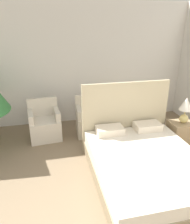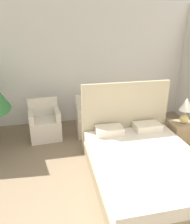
% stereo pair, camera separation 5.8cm
% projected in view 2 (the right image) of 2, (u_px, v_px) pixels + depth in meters
% --- Properties ---
extents(wall_back, '(10.00, 0.06, 2.90)m').
position_uv_depth(wall_back, '(74.00, 65.00, 5.32)').
color(wall_back, silver).
rests_on(wall_back, ground_plane).
extents(bed, '(1.74, 2.18, 1.38)m').
position_uv_depth(bed, '(144.00, 163.00, 3.59)').
color(bed, '#8C7A5B').
rests_on(bed, ground_plane).
extents(armchair_near_window_left, '(0.70, 0.63, 0.87)m').
position_uv_depth(armchair_near_window_left, '(45.00, 126.00, 4.84)').
color(armchair_near_window_left, beige).
rests_on(armchair_near_window_left, ground_plane).
extents(armchair_near_window_right, '(0.68, 0.60, 0.87)m').
position_uv_depth(armchair_near_window_right, '(91.00, 122.00, 5.04)').
color(armchair_near_window_right, beige).
rests_on(armchair_near_window_right, ground_plane).
extents(nightstand, '(0.46, 0.39, 0.54)m').
position_uv_depth(nightstand, '(181.00, 135.00, 4.49)').
color(nightstand, '#937A56').
rests_on(nightstand, ground_plane).
extents(table_lamp, '(0.26, 0.26, 0.53)m').
position_uv_depth(table_lamp, '(186.00, 108.00, 4.26)').
color(table_lamp, tan).
rests_on(table_lamp, nightstand).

